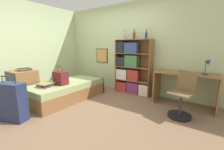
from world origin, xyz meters
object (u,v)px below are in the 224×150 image
object	(u,v)px
handbag	(61,78)
suitcase	(12,102)
desk_chair	(182,102)
bottle_clear	(146,35)
book_stack_on_bed	(46,85)
bottle_green	(124,36)
desk	(185,83)
magazine_pile_on_dresser	(24,69)
bed	(68,90)
bookcase	(130,70)
desk_lamp	(208,64)
bottle_brown	(134,36)
dresser	(23,86)

from	to	relation	value
handbag	suitcase	xyz separation A→B (m)	(0.04, -1.12, -0.25)
suitcase	desk_chair	xyz separation A→B (m)	(2.55, 1.95, -0.06)
bottle_clear	desk_chair	world-z (taller)	bottle_clear
bottle_clear	book_stack_on_bed	bearing A→B (deg)	-128.60
bottle_green	desk	size ratio (longest dim) A/B	0.20
suitcase	magazine_pile_on_dresser	size ratio (longest dim) A/B	2.23
bed	suitcase	size ratio (longest dim) A/B	2.32
bottle_green	magazine_pile_on_dresser	bearing A→B (deg)	-128.84
bookcase	desk_lamp	xyz separation A→B (m)	(1.87, -0.15, 0.31)
bottle_brown	suitcase	bearing A→B (deg)	-111.34
dresser	bottle_green	world-z (taller)	bottle_green
magazine_pile_on_dresser	bookcase	xyz separation A→B (m)	(1.93, 2.03, -0.09)
handbag	bookcase	bearing A→B (deg)	57.13
bottle_brown	desk_lamp	bearing A→B (deg)	-5.57
dresser	desk	xyz separation A→B (m)	(3.43, 1.95, 0.16)
magazine_pile_on_dresser	desk_chair	world-z (taller)	desk_chair
book_stack_on_bed	bottle_brown	bearing A→B (deg)	57.96
handbag	magazine_pile_on_dresser	distance (m)	0.99
bookcase	bottle_clear	bearing A→B (deg)	4.77
bed	bottle_brown	bearing A→B (deg)	49.66
bottle_brown	bottle_clear	distance (m)	0.35
handbag	desk_chair	world-z (taller)	handbag
book_stack_on_bed	suitcase	size ratio (longest dim) A/B	0.45
bottle_clear	desk	bearing A→B (deg)	-9.38
bed	book_stack_on_bed	distance (m)	0.63
suitcase	desk_chair	bearing A→B (deg)	37.35
bottle_brown	desk_lamp	world-z (taller)	bottle_brown
handbag	bottle_clear	xyz separation A→B (m)	(1.47, 1.65, 1.03)
magazine_pile_on_dresser	desk_lamp	xyz separation A→B (m)	(3.81, 1.88, 0.22)
bed	bottle_brown	world-z (taller)	bottle_brown
bed	bookcase	xyz separation A→B (m)	(1.12, 1.38, 0.48)
magazine_pile_on_dresser	bottle_brown	size ratio (longest dim) A/B	1.45
desk	desk_chair	distance (m)	0.70
handbag	desk	bearing A→B (deg)	30.35
dresser	bottle_green	size ratio (longest dim) A/B	2.83
desk_lamp	handbag	bearing A→B (deg)	-153.33
suitcase	desk_lamp	size ratio (longest dim) A/B	2.32
handbag	dresser	size ratio (longest dim) A/B	0.62
magazine_pile_on_dresser	desk_lamp	size ratio (longest dim) A/B	1.04
dresser	magazine_pile_on_dresser	distance (m)	0.41
desk_chair	bookcase	bearing A→B (deg)	152.93
handbag	suitcase	size ratio (longest dim) A/B	0.56
bottle_green	dresser	bearing A→B (deg)	-128.30
dresser	desk_chair	world-z (taller)	desk_chair
magazine_pile_on_dresser	suitcase	bearing A→B (deg)	-37.28
dresser	desk_chair	size ratio (longest dim) A/B	0.85
bed	desk	size ratio (longest dim) A/B	1.48
bed	magazine_pile_on_dresser	distance (m)	1.19
bottle_green	desk_lamp	world-z (taller)	bottle_green
bed	handbag	xyz separation A→B (m)	(0.07, -0.24, 0.39)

